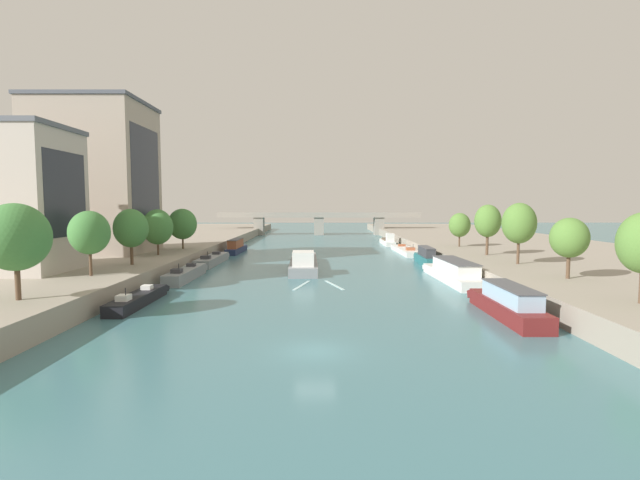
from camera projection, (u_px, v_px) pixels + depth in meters
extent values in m
plane|color=#42757F|center=(317.00, 351.00, 27.75)|extent=(400.00, 400.00, 0.00)
cube|color=gray|center=(124.00, 248.00, 82.66)|extent=(36.00, 170.00, 1.98)
cube|color=gray|center=(517.00, 249.00, 82.35)|extent=(36.00, 170.00, 1.98)
cube|color=gray|center=(306.00, 264.00, 64.26)|extent=(4.10, 19.23, 1.17)
cube|color=gray|center=(306.00, 255.00, 74.14)|extent=(3.44, 1.34, 0.95)
cube|color=gray|center=(306.00, 260.00, 64.21)|extent=(4.17, 19.24, 0.06)
cube|color=white|center=(305.00, 258.00, 57.65)|extent=(2.79, 3.90, 1.79)
cube|color=black|center=(305.00, 255.00, 59.55)|extent=(2.15, 0.09, 0.50)
cube|color=brown|center=(306.00, 256.00, 66.10)|extent=(3.06, 10.03, 0.36)
cylinder|color=#232328|center=(309.00, 260.00, 58.45)|extent=(0.07, 0.07, 1.10)
cube|color=silver|center=(336.00, 285.00, 50.51)|extent=(2.15, 5.83, 0.03)
cube|color=silver|center=(304.00, 285.00, 50.43)|extent=(1.85, 5.90, 0.03)
cube|color=black|center=(140.00, 300.00, 40.47)|extent=(1.88, 10.01, 0.96)
cube|color=black|center=(161.00, 288.00, 45.80)|extent=(1.72, 1.22, 0.84)
cube|color=black|center=(140.00, 294.00, 40.44)|extent=(1.91, 10.01, 0.06)
cube|color=white|center=(149.00, 287.00, 42.61)|extent=(0.91, 0.91, 0.40)
cube|color=white|center=(126.00, 298.00, 37.62)|extent=(1.00, 1.11, 0.48)
cylinder|color=#232328|center=(128.00, 294.00, 37.40)|extent=(0.07, 0.07, 1.10)
cube|color=gray|center=(187.00, 275.00, 54.16)|extent=(2.17, 11.09, 1.23)
cube|color=gray|center=(201.00, 267.00, 60.01)|extent=(1.95, 1.28, 0.98)
cube|color=gray|center=(187.00, 269.00, 54.11)|extent=(2.21, 11.09, 0.06)
cube|color=#38383D|center=(193.00, 265.00, 56.52)|extent=(1.03, 0.91, 0.40)
cube|color=#38383D|center=(179.00, 271.00, 51.00)|extent=(1.13, 1.11, 0.48)
cylinder|color=#232328|center=(181.00, 268.00, 50.75)|extent=(0.07, 0.07, 1.10)
cube|color=gray|center=(214.00, 260.00, 68.66)|extent=(2.53, 12.45, 1.13)
cube|color=gray|center=(224.00, 255.00, 75.18)|extent=(2.22, 1.28, 0.93)
cube|color=gray|center=(214.00, 256.00, 68.61)|extent=(2.58, 12.45, 0.06)
cube|color=#38383D|center=(218.00, 253.00, 71.31)|extent=(1.17, 0.92, 0.40)
cube|color=#38383D|center=(208.00, 257.00, 65.13)|extent=(1.29, 1.12, 0.48)
cylinder|color=#232328|center=(210.00, 255.00, 64.85)|extent=(0.07, 0.07, 1.10)
cube|color=#1E284C|center=(238.00, 250.00, 84.63)|extent=(2.21, 10.82, 0.97)
cube|color=#1E284C|center=(244.00, 247.00, 90.34)|extent=(1.89, 1.25, 0.85)
cube|color=#1E284C|center=(238.00, 247.00, 84.59)|extent=(2.25, 10.83, 0.06)
cube|color=#9E5133|center=(238.00, 243.00, 83.99)|extent=(1.77, 6.94, 1.49)
cube|color=#4C4C51|center=(238.00, 239.00, 83.93)|extent=(1.89, 7.15, 0.08)
cylinder|color=#232328|center=(236.00, 246.00, 81.31)|extent=(0.07, 0.07, 1.10)
cube|color=maroon|center=(510.00, 310.00, 36.08)|extent=(2.43, 11.01, 1.23)
cube|color=maroon|center=(484.00, 294.00, 41.90)|extent=(2.29, 1.26, 0.98)
cube|color=maroon|center=(510.00, 302.00, 36.03)|extent=(2.48, 11.01, 0.06)
cube|color=#9EBCD6|center=(513.00, 295.00, 35.43)|extent=(1.99, 7.05, 1.26)
cube|color=#4C4C51|center=(514.00, 286.00, 35.37)|extent=(2.13, 7.26, 0.08)
cylinder|color=#232328|center=(534.00, 303.00, 32.69)|extent=(0.07, 0.07, 1.10)
cube|color=silver|center=(455.00, 277.00, 53.26)|extent=(3.53, 15.05, 1.06)
cube|color=silver|center=(436.00, 267.00, 61.06)|extent=(2.97, 1.31, 0.89)
cube|color=silver|center=(455.00, 272.00, 53.22)|extent=(3.59, 15.06, 0.06)
cube|color=white|center=(457.00, 267.00, 52.42)|extent=(2.81, 9.65, 1.36)
cube|color=#4C4C51|center=(457.00, 260.00, 52.36)|extent=(3.01, 9.94, 0.08)
cylinder|color=#232328|center=(473.00, 273.00, 48.71)|extent=(0.07, 0.07, 1.10)
cube|color=#23666B|center=(428.00, 260.00, 67.74)|extent=(1.92, 9.76, 1.26)
cube|color=#23666B|center=(421.00, 256.00, 72.92)|extent=(1.60, 1.30, 1.00)
cube|color=#23666B|center=(428.00, 256.00, 67.69)|extent=(1.95, 9.76, 0.06)
cube|color=#38383D|center=(429.00, 252.00, 67.15)|extent=(1.53, 6.26, 1.30)
cube|color=#4C4C51|center=(429.00, 247.00, 67.10)|extent=(1.63, 6.44, 0.08)
cylinder|color=#232328|center=(434.00, 254.00, 64.73)|extent=(0.07, 0.07, 1.10)
cube|color=silver|center=(407.00, 251.00, 83.85)|extent=(2.97, 15.38, 0.91)
cube|color=silver|center=(399.00, 246.00, 91.83)|extent=(2.57, 1.25, 0.82)
cube|color=silver|center=(407.00, 248.00, 83.81)|extent=(3.02, 15.38, 0.06)
cube|color=#9E5133|center=(404.00, 245.00, 87.16)|extent=(1.36, 0.93, 0.40)
cube|color=#9E5133|center=(413.00, 249.00, 79.51)|extent=(1.50, 1.13, 0.48)
cylinder|color=#232328|center=(415.00, 247.00, 79.19)|extent=(0.07, 0.07, 1.10)
cube|color=silver|center=(389.00, 243.00, 101.28)|extent=(2.08, 10.89, 0.95)
cube|color=silver|center=(386.00, 240.00, 107.05)|extent=(1.98, 1.21, 0.83)
cube|color=silver|center=(389.00, 240.00, 101.24)|extent=(2.13, 10.89, 0.06)
cube|color=white|center=(392.00, 238.00, 97.48)|extent=(1.56, 2.18, 1.78)
cube|color=black|center=(391.00, 236.00, 98.55)|extent=(1.25, 0.03, 0.50)
cube|color=brown|center=(389.00, 239.00, 102.31)|extent=(1.62, 5.67, 0.36)
cylinder|color=#232328|center=(393.00, 239.00, 97.93)|extent=(0.07, 0.07, 1.10)
cylinder|color=brown|center=(20.00, 278.00, 33.22)|extent=(0.38, 0.38, 3.27)
ellipsoid|color=#427F3D|center=(18.00, 237.00, 32.99)|extent=(4.75, 4.75, 4.93)
cylinder|color=brown|center=(93.00, 260.00, 44.50)|extent=(0.29, 0.29, 3.08)
ellipsoid|color=#427F3D|center=(92.00, 233.00, 44.29)|extent=(3.85, 3.85, 4.26)
cylinder|color=brown|center=(134.00, 252.00, 52.81)|extent=(0.37, 0.37, 3.03)
ellipsoid|color=#427F3D|center=(133.00, 228.00, 52.60)|extent=(3.89, 3.89, 4.46)
cylinder|color=brown|center=(160.00, 246.00, 63.16)|extent=(0.28, 0.28, 2.55)
ellipsoid|color=#427F3D|center=(160.00, 227.00, 62.95)|extent=(4.19, 4.19, 4.88)
cylinder|color=brown|center=(185.00, 241.00, 71.78)|extent=(0.27, 0.27, 2.60)
ellipsoid|color=#427F3D|center=(185.00, 224.00, 71.57)|extent=(4.45, 4.45, 4.83)
cylinder|color=brown|center=(571.00, 264.00, 42.70)|extent=(0.34, 0.34, 2.84)
ellipsoid|color=#568438|center=(572.00, 238.00, 42.51)|extent=(3.46, 3.46, 3.76)
cylinder|color=brown|center=(521.00, 249.00, 53.26)|extent=(0.32, 0.32, 3.49)
ellipsoid|color=#568438|center=(521.00, 223.00, 53.03)|extent=(3.88, 3.88, 4.76)
cylinder|color=brown|center=(489.00, 242.00, 62.80)|extent=(0.38, 0.38, 3.50)
ellipsoid|color=#568438|center=(490.00, 221.00, 62.57)|extent=(3.57, 3.57, 4.50)
cylinder|color=brown|center=(461.00, 239.00, 75.36)|extent=(0.27, 0.27, 2.51)
ellipsoid|color=#568438|center=(462.00, 225.00, 75.17)|extent=(3.51, 3.51, 3.98)
cube|color=#BCB2A8|center=(9.00, 201.00, 47.10)|extent=(12.39, 9.53, 14.61)
cube|color=#565B66|center=(5.00, 127.00, 46.51)|extent=(12.76, 9.82, 0.50)
cube|color=#232833|center=(69.00, 194.00, 47.02)|extent=(0.04, 7.62, 8.77)
cube|color=#A89989|center=(98.00, 180.00, 65.82)|extent=(14.55, 12.93, 21.22)
cube|color=#4C515B|center=(95.00, 103.00, 64.98)|extent=(14.99, 13.31, 0.50)
cube|color=#232833|center=(148.00, 172.00, 65.71)|extent=(0.04, 10.34, 12.73)
cube|color=gray|center=(321.00, 216.00, 134.35)|extent=(59.53, 4.40, 0.60)
cube|color=gray|center=(321.00, 214.00, 132.30)|extent=(59.53, 0.30, 0.90)
cube|color=gray|center=(321.00, 214.00, 136.29)|extent=(59.53, 0.30, 0.90)
cube|color=gray|center=(261.00, 226.00, 134.65)|extent=(2.80, 3.60, 5.20)
cube|color=gray|center=(321.00, 226.00, 134.58)|extent=(2.80, 3.60, 5.20)
cube|color=gray|center=(381.00, 226.00, 134.50)|extent=(2.80, 3.60, 5.20)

